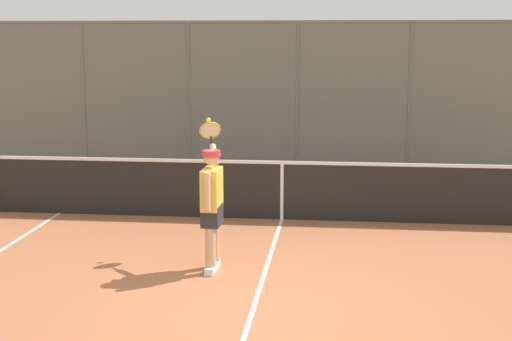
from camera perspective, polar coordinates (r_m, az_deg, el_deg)
ground_plane at (r=8.24m, az=-0.26°, el=-10.66°), size 60.00×60.00×0.00m
fence_backdrop at (r=16.65m, az=3.30°, el=5.51°), size 17.13×1.37×3.25m
tennis_net at (r=12.03m, az=2.00°, el=-1.46°), size 9.69×0.09×1.07m
tennis_player at (r=9.37m, az=-3.40°, el=-2.37°), size 0.44×1.34×1.84m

